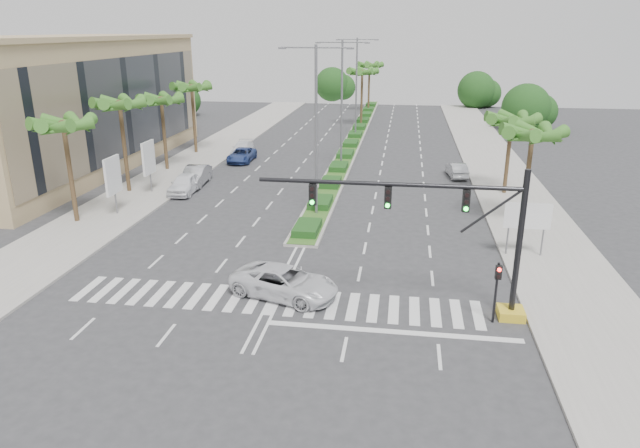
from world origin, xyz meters
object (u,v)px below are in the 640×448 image
object	(u,v)px
car_crossing	(284,282)
car_right	(457,170)
car_parked_d	(242,149)
car_parked_b	(195,176)
car_parked_c	(242,155)
car_parked_a	(185,184)

from	to	relation	value
car_crossing	car_right	xyz separation A→B (m)	(10.61, 26.63, -0.10)
car_parked_d	car_right	size ratio (longest dim) A/B	1.16
car_right	car_parked_b	bearing A→B (deg)	8.13
car_parked_b	car_crossing	distance (m)	23.81
car_parked_c	car_right	xyz separation A→B (m)	(21.40, -3.38, -0.01)
car_parked_b	car_parked_a	bearing A→B (deg)	-92.99
car_parked_a	car_parked_b	world-z (taller)	car_parked_b
car_parked_d	car_right	distance (m)	23.23
car_parked_d	car_right	world-z (taller)	car_parked_d
car_parked_b	car_parked_c	xyz separation A→B (m)	(1.43, 9.58, -0.13)
car_parked_a	car_crossing	world-z (taller)	car_parked_a
car_parked_c	car_parked_a	bearing A→B (deg)	-97.99
car_parked_d	car_crossing	world-z (taller)	car_crossing
car_parked_b	car_right	world-z (taller)	car_parked_b
car_parked_a	car_parked_c	size ratio (longest dim) A/B	0.96
car_parked_b	car_right	bearing A→B (deg)	11.15
car_parked_b	car_parked_c	size ratio (longest dim) A/B	1.01
car_crossing	car_parked_b	bearing A→B (deg)	48.50
car_parked_b	car_parked_d	world-z (taller)	car_parked_b
car_parked_d	car_crossing	size ratio (longest dim) A/B	0.85
car_parked_c	car_parked_d	xyz separation A→B (m)	(-0.85, 3.30, 0.01)
car_parked_b	car_crossing	xyz separation A→B (m)	(12.23, -20.43, -0.04)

